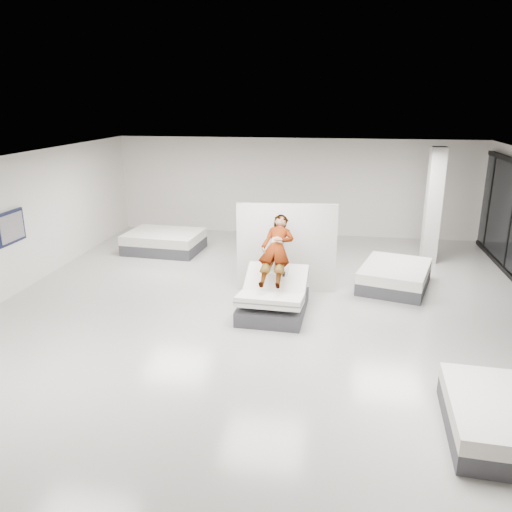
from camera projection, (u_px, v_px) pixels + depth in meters
name	position (u px, v px, depth m)	size (l,w,h in m)	color
room	(265.00, 245.00, 10.00)	(14.00, 14.04, 3.20)	#B1AFA8
hero_bed	(273.00, 299.00, 10.63)	(1.42, 1.83, 1.02)	#38383E
person	(276.00, 258.00, 10.67)	(0.67, 0.44, 1.84)	slate
remote	(284.00, 274.00, 10.37)	(0.05, 0.14, 0.03)	black
divider_panel	(286.00, 248.00, 11.69)	(2.33, 0.11, 2.12)	silver
flat_bed_right_far	(395.00, 276.00, 12.15)	(1.97, 2.32, 0.55)	#38383E
flat_bed_right_near	(502.00, 419.00, 6.74)	(1.52, 1.96, 0.52)	#38383E
flat_bed_left_far	(164.00, 242.00, 15.02)	(2.27, 1.77, 0.59)	#38383E
column	(433.00, 206.00, 13.63)	(0.40, 0.40, 3.20)	beige
wall_poster	(11.00, 227.00, 11.37)	(0.06, 0.95, 0.75)	black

